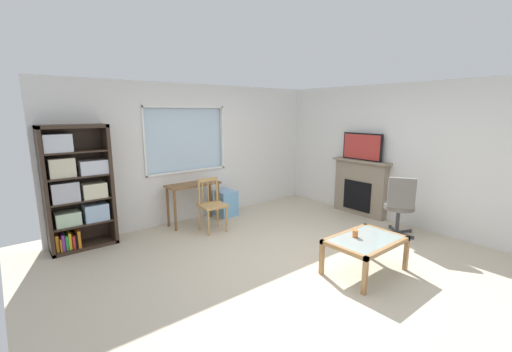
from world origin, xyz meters
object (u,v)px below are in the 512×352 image
at_px(bookshelf, 77,187).
at_px(office_chair, 400,203).
at_px(tv, 362,147).
at_px(plastic_drawer_unit, 225,203).
at_px(coffee_table, 365,243).
at_px(desk_under_window, 193,191).
at_px(wooden_chair, 212,204).
at_px(fireplace, 360,187).
at_px(sippy_cup, 355,234).

distance_m(bookshelf, office_chair, 4.98).
xyz_separation_m(tv, office_chair, (-0.51, -1.09, -0.79)).
bearing_deg(office_chair, tv, 64.90).
height_order(plastic_drawer_unit, office_chair, office_chair).
bearing_deg(coffee_table, plastic_drawer_unit, 91.29).
xyz_separation_m(desk_under_window, coffee_table, (0.79, -3.01, -0.22)).
distance_m(bookshelf, wooden_chair, 2.05).
xyz_separation_m(bookshelf, office_chair, (4.13, -2.76, -0.37)).
height_order(bookshelf, office_chair, bookshelf).
bearing_deg(fireplace, tv, 180.00).
xyz_separation_m(bookshelf, tv, (4.64, -1.67, 0.42)).
bearing_deg(coffee_table, office_chair, 13.40).
bearing_deg(fireplace, wooden_chair, 159.14).
relative_size(wooden_chair, coffee_table, 0.92).
bearing_deg(fireplace, desk_under_window, 151.03).
height_order(bookshelf, wooden_chair, bookshelf).
xyz_separation_m(wooden_chair, sippy_cup, (0.65, -2.39, 0.03)).
relative_size(tv, sippy_cup, 9.20).
xyz_separation_m(wooden_chair, plastic_drawer_unit, (0.65, 0.56, -0.22)).
bearing_deg(fireplace, bookshelf, 160.24).
distance_m(tv, sippy_cup, 2.62).
distance_m(plastic_drawer_unit, fireplace, 2.67).
xyz_separation_m(desk_under_window, sippy_cup, (0.72, -2.90, -0.11)).
bearing_deg(bookshelf, fireplace, -19.76).
bearing_deg(desk_under_window, office_chair, -49.05).
bearing_deg(desk_under_window, plastic_drawer_unit, 3.97).
bearing_deg(fireplace, coffee_table, -144.65).
bearing_deg(wooden_chair, bookshelf, 161.85).
bearing_deg(sippy_cup, wooden_chair, 105.34).
bearing_deg(fireplace, office_chair, -115.88).
bearing_deg(plastic_drawer_unit, tv, -37.70).
distance_m(fireplace, coffee_table, 2.50).
bearing_deg(office_chair, wooden_chair, 136.25).
bearing_deg(office_chair, coffee_table, -166.60).
bearing_deg(tv, plastic_drawer_unit, 142.30).
bearing_deg(tv, desk_under_window, 150.88).
relative_size(bookshelf, fireplace, 1.55).
height_order(wooden_chair, tv, tv).
height_order(fireplace, sippy_cup, fireplace).
bearing_deg(office_chair, plastic_drawer_unit, 120.34).
xyz_separation_m(bookshelf, fireplace, (4.66, -1.67, -0.38)).
bearing_deg(sippy_cup, fireplace, 32.39).
distance_m(desk_under_window, plastic_drawer_unit, 0.81).
distance_m(office_chair, sippy_cup, 1.60).
distance_m(desk_under_window, coffee_table, 3.12).
xyz_separation_m(desk_under_window, tv, (2.81, -1.57, 0.74)).
height_order(tv, sippy_cup, tv).
distance_m(wooden_chair, coffee_table, 2.60).
bearing_deg(bookshelf, wooden_chair, -18.15).
xyz_separation_m(plastic_drawer_unit, coffee_table, (0.07, -3.06, 0.14)).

